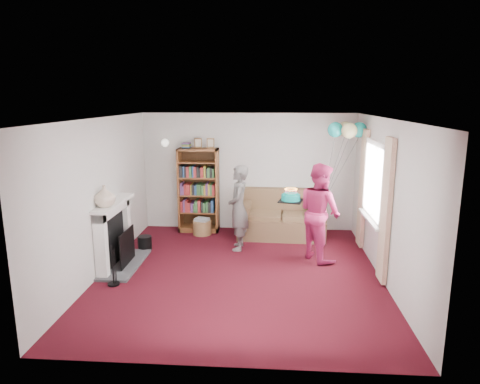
# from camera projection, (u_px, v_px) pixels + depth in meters

# --- Properties ---
(ground) EXTENTS (5.00, 5.00, 0.00)m
(ground) POSITION_uv_depth(u_px,v_px,m) (240.00, 273.00, 6.98)
(ground) COLOR black
(ground) RESTS_ON ground
(wall_back) EXTENTS (4.50, 0.02, 2.50)m
(wall_back) POSITION_uv_depth(u_px,v_px,m) (248.00, 172.00, 9.16)
(wall_back) COLOR silver
(wall_back) RESTS_ON ground
(wall_left) EXTENTS (0.02, 5.00, 2.50)m
(wall_left) POSITION_uv_depth(u_px,v_px,m) (100.00, 197.00, 6.87)
(wall_left) COLOR silver
(wall_left) RESTS_ON ground
(wall_right) EXTENTS (0.02, 5.00, 2.50)m
(wall_right) POSITION_uv_depth(u_px,v_px,m) (387.00, 201.00, 6.56)
(wall_right) COLOR silver
(wall_right) RESTS_ON ground
(ceiling) EXTENTS (4.50, 5.00, 0.01)m
(ceiling) POSITION_uv_depth(u_px,v_px,m) (240.00, 118.00, 6.45)
(ceiling) COLOR white
(ceiling) RESTS_ON wall_back
(fireplace) EXTENTS (0.55, 1.80, 1.12)m
(fireplace) POSITION_uv_depth(u_px,v_px,m) (117.00, 237.00, 7.20)
(fireplace) COLOR #3F3F42
(fireplace) RESTS_ON ground
(window_bay) EXTENTS (0.14, 2.02, 2.20)m
(window_bay) POSITION_uv_depth(u_px,v_px,m) (374.00, 196.00, 7.16)
(window_bay) COLOR white
(window_bay) RESTS_ON ground
(wall_sconce) EXTENTS (0.16, 0.23, 0.16)m
(wall_sconce) POSITION_uv_depth(u_px,v_px,m) (165.00, 143.00, 9.00)
(wall_sconce) COLOR gold
(wall_sconce) RESTS_ON ground
(bookcase) EXTENTS (0.84, 0.42, 1.99)m
(bookcase) POSITION_uv_depth(u_px,v_px,m) (199.00, 190.00, 9.11)
(bookcase) COLOR #472B14
(bookcase) RESTS_ON ground
(sofa) EXTENTS (1.77, 0.93, 0.93)m
(sofa) POSITION_uv_depth(u_px,v_px,m) (282.00, 219.00, 8.88)
(sofa) COLOR brown
(sofa) RESTS_ON ground
(wicker_basket) EXTENTS (0.39, 0.39, 0.35)m
(wicker_basket) POSITION_uv_depth(u_px,v_px,m) (202.00, 227.00, 8.96)
(wicker_basket) COLOR olive
(wicker_basket) RESTS_ON ground
(person_striped) EXTENTS (0.40, 0.59, 1.60)m
(person_striped) POSITION_uv_depth(u_px,v_px,m) (239.00, 208.00, 7.97)
(person_striped) COLOR black
(person_striped) RESTS_ON ground
(person_magenta) EXTENTS (0.98, 1.05, 1.72)m
(person_magenta) POSITION_uv_depth(u_px,v_px,m) (320.00, 212.00, 7.46)
(person_magenta) COLOR #B42459
(person_magenta) RESTS_ON ground
(birthday_cake) EXTENTS (0.39, 0.39, 0.22)m
(birthday_cake) POSITION_uv_depth(u_px,v_px,m) (291.00, 198.00, 7.36)
(birthday_cake) COLOR black
(birthday_cake) RESTS_ON ground
(balloons) EXTENTS (0.79, 0.73, 1.69)m
(balloons) POSITION_uv_depth(u_px,v_px,m) (347.00, 130.00, 8.01)
(balloons) COLOR #3F3F3F
(balloons) RESTS_ON ground
(mantel_vase) EXTENTS (0.39, 0.39, 0.35)m
(mantel_vase) POSITION_uv_depth(u_px,v_px,m) (105.00, 196.00, 6.70)
(mantel_vase) COLOR beige
(mantel_vase) RESTS_ON fireplace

